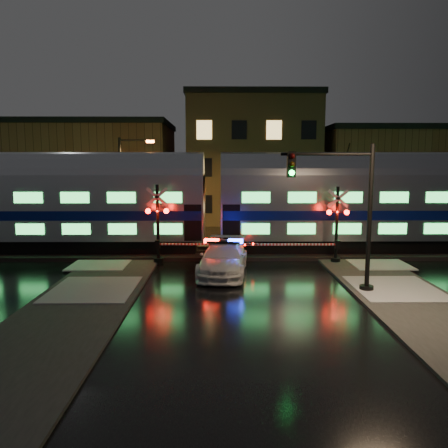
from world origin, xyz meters
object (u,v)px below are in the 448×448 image
Objects in this scene: crossing_signal_right at (330,232)px; crossing_signal_left at (164,232)px; streetlight at (124,183)px; traffic_light at (347,215)px; police_car at (223,258)px.

crossing_signal_left reaches higher than crossing_signal_right.
streetlight is at bearing 152.09° from crossing_signal_right.
traffic_light reaches higher than crossing_signal_right.
crossing_signal_right is 0.97× the size of crossing_signal_left.
crossing_signal_right is 14.50m from streetlight.
police_car is 0.92× the size of crossing_signal_left.
crossing_signal_left is at bearing 179.99° from crossing_signal_right.
crossing_signal_left is (-9.09, 0.00, 0.05)m from crossing_signal_right.
streetlight is at bearing 147.23° from traffic_light.
traffic_light reaches higher than police_car.
traffic_light is 17.06m from streetlight.
streetlight reaches higher than traffic_light.
police_car is 11.67m from streetlight.
crossing_signal_right is at bearing -0.01° from crossing_signal_left.
streetlight is at bearing 117.91° from crossing_signal_left.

